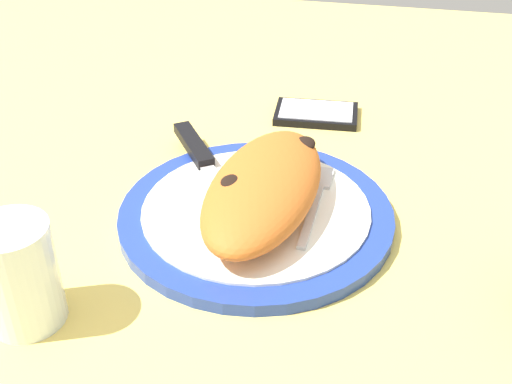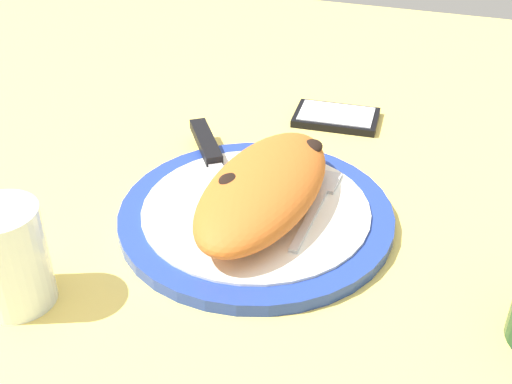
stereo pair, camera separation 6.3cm
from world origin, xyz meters
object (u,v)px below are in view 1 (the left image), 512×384
knife (202,158)px  smartphone (316,113)px  plate (256,215)px  fork (317,197)px  calzone (264,188)px  water_glass (20,281)px

knife → smartphone: bearing=-33.1°
plate → knife: 11.36cm
plate → fork: fork is taller
calzone → fork: bearing=-59.6°
fork → calzone: bearing=120.4°
knife → water_glass: (-26.12, 8.56, 2.12)cm
knife → fork: bearing=-109.3°
knife → water_glass: 27.57cm
plate → water_glass: size_ratio=2.94×
plate → knife: (7.88, 8.06, 1.37)cm
plate → fork: (2.97, -6.01, 1.08)cm
calzone → knife: bearing=48.2°
water_glass → smartphone: bearing=-24.5°
water_glass → fork: bearing=-46.9°
fork → water_glass: bearing=133.1°
plate → smartphone: bearing=-7.2°
plate → smartphone: 25.30cm
calzone → smartphone: (25.18, -2.33, -3.72)cm
smartphone → water_glass: water_glass is taller
plate → fork: bearing=-63.7°
plate → calzone: (-0.08, -0.83, 3.48)cm
calzone → water_glass: water_glass is taller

